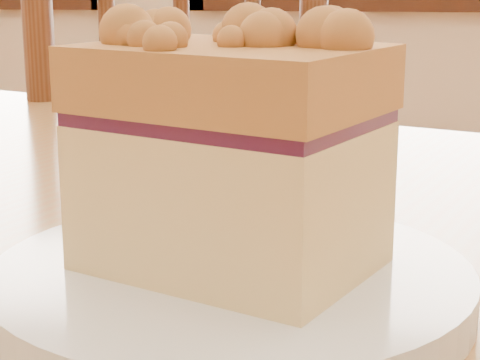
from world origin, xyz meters
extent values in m
cube|color=#33190E|center=(0.30, 3.97, 0.76)|extent=(1.76, 0.06, 0.08)
cube|color=#A57A40|center=(0.08, 0.17, 0.73)|extent=(1.48, 1.24, 0.04)
cube|color=brown|center=(0.00, 0.89, 0.47)|extent=(0.57, 0.57, 0.04)
cylinder|color=brown|center=(0.10, 1.12, 0.21)|extent=(0.04, 0.04, 0.45)
cylinder|color=brown|center=(0.24, 0.78, 0.71)|extent=(0.04, 0.04, 0.48)
cylinder|color=brown|center=(-0.09, 0.64, 0.71)|extent=(0.04, 0.04, 0.48)
cylinder|color=brown|center=(0.16, 0.74, 0.70)|extent=(0.02, 0.02, 0.42)
cylinder|color=brown|center=(0.07, 0.71, 0.70)|extent=(0.02, 0.02, 0.42)
cylinder|color=brown|center=(-0.01, 0.67, 0.70)|extent=(0.02, 0.02, 0.42)
cylinder|color=white|center=(0.24, 0.03, 0.76)|extent=(0.23, 0.23, 0.02)
cylinder|color=white|center=(0.24, 0.03, 0.75)|extent=(0.15, 0.15, 0.01)
cube|color=#E3BD80|center=(0.24, 0.03, 0.80)|extent=(0.15, 0.14, 0.07)
cube|color=#46142E|center=(0.24, 0.03, 0.84)|extent=(0.15, 0.13, 0.01)
cube|color=#BB783A|center=(0.24, 0.03, 0.86)|extent=(0.15, 0.14, 0.03)
sphere|color=#BB783A|center=(0.27, 0.03, 0.88)|extent=(0.02, 0.02, 0.02)
sphere|color=#BB783A|center=(0.23, 0.01, 0.88)|extent=(0.02, 0.02, 0.02)
sphere|color=#BB783A|center=(0.28, 0.05, 0.88)|extent=(0.02, 0.02, 0.02)
sphere|color=#BB783A|center=(0.24, 0.06, 0.87)|extent=(0.02, 0.02, 0.02)
sphere|color=#BB783A|center=(0.18, 0.03, 0.87)|extent=(0.02, 0.02, 0.02)
sphere|color=#BB783A|center=(0.25, 0.05, 0.87)|extent=(0.02, 0.02, 0.02)
sphere|color=#BB783A|center=(0.26, 0.03, 0.88)|extent=(0.02, 0.02, 0.02)
sphere|color=#BB783A|center=(0.22, 0.05, 0.87)|extent=(0.01, 0.01, 0.01)
sphere|color=#BB783A|center=(0.26, -0.02, 0.88)|extent=(0.02, 0.02, 0.02)
sphere|color=#BB783A|center=(0.23, 0.05, 0.87)|extent=(0.02, 0.02, 0.02)
sphere|color=#BB783A|center=(0.28, 0.04, 0.88)|extent=(0.02, 0.02, 0.02)
sphere|color=#BB783A|center=(0.21, 0.04, 0.88)|extent=(0.02, 0.02, 0.02)
sphere|color=#BB783A|center=(0.28, 0.04, 0.88)|extent=(0.02, 0.02, 0.02)
sphere|color=#BB783A|center=(0.21, 0.06, 0.87)|extent=(0.02, 0.02, 0.02)
sphere|color=#BB783A|center=(0.27, 0.03, 0.87)|extent=(0.01, 0.01, 0.01)
sphere|color=#BB783A|center=(0.22, 0.07, 0.87)|extent=(0.01, 0.01, 0.01)
sphere|color=#BB783A|center=(0.28, 0.01, 0.88)|extent=(0.02, 0.02, 0.02)
sphere|color=#BB783A|center=(0.25, 0.01, 0.88)|extent=(0.02, 0.02, 0.02)
sphere|color=#BB783A|center=(0.24, 0.02, 0.88)|extent=(0.02, 0.02, 0.02)
sphere|color=#BB783A|center=(0.25, 0.02, 0.87)|extent=(0.01, 0.01, 0.01)
sphere|color=#BB783A|center=(0.18, 0.06, 0.83)|extent=(0.01, 0.01, 0.01)
sphere|color=#BB783A|center=(0.18, 0.06, 0.84)|extent=(0.01, 0.01, 0.01)
sphere|color=#BB783A|center=(0.17, 0.04, 0.82)|extent=(0.01, 0.01, 0.01)
sphere|color=#BB783A|center=(0.19, 0.08, 0.84)|extent=(0.01, 0.01, 0.01)
camera|label=1|loc=(0.30, -0.33, 0.90)|focal=62.00mm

